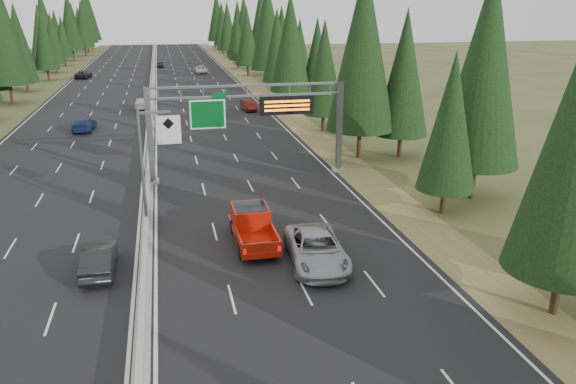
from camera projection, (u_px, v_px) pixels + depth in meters
name	position (u px, v px, depth m)	size (l,w,h in m)	color
road	(153.00, 99.00, 87.68)	(32.00, 260.00, 0.08)	black
shoulder_right	(265.00, 95.00, 91.35)	(3.60, 260.00, 0.06)	olive
shoulder_left	(31.00, 103.00, 84.01)	(3.60, 260.00, 0.06)	#3D4721
median_barrier	(153.00, 96.00, 87.56)	(0.70, 260.00, 0.85)	#9C9D97
sign_gantry	(256.00, 116.00, 46.09)	(16.75, 0.98, 7.80)	slate
hov_sign_pole	(151.00, 159.00, 35.36)	(2.80, 0.50, 8.00)	slate
tree_row_right	(293.00, 39.00, 87.63)	(11.56, 242.51, 18.92)	black
silver_minivan	(316.00, 249.00, 31.43)	(3.00, 6.51, 1.81)	#A4A4A8
red_pickup	(252.00, 223.00, 34.46)	(2.29, 6.41, 2.09)	black
car_ahead_green	(211.00, 113.00, 71.58)	(1.77, 4.40, 1.50)	#12522E
car_ahead_dkred	(249.00, 105.00, 77.59)	(1.52, 4.37, 1.44)	#5A150C
car_ahead_dkgrey	(211.00, 108.00, 75.33)	(1.98, 4.86, 1.41)	black
car_ahead_white	(201.00, 70.00, 120.13)	(2.47, 5.35, 1.49)	silver
car_ahead_far	(160.00, 64.00, 131.46)	(1.71, 4.25, 1.45)	black
car_onc_near	(99.00, 259.00, 30.44)	(1.63, 4.67, 1.54)	black
car_onc_blue	(84.00, 124.00, 64.98)	(2.19, 5.38, 1.56)	navy
car_onc_white	(141.00, 103.00, 78.60)	(1.91, 4.75, 1.62)	silver
car_onc_far	(83.00, 74.00, 111.89)	(2.56, 5.54, 1.54)	black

